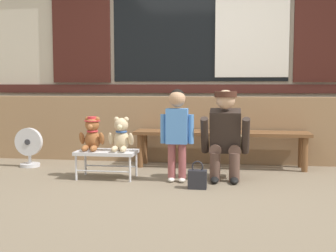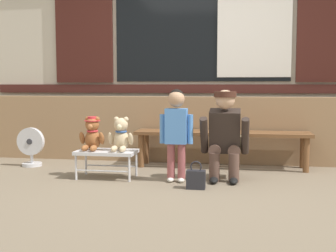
{
  "view_description": "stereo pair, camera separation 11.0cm",
  "coord_description": "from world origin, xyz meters",
  "px_view_note": "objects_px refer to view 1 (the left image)",
  "views": [
    {
      "loc": [
        0.46,
        -4.26,
        1.0
      ],
      "look_at": [
        -0.24,
        0.5,
        0.55
      ],
      "focal_mm": 46.92,
      "sensor_mm": 36.0,
      "label": 1
    },
    {
      "loc": [
        0.57,
        -4.24,
        1.0
      ],
      "look_at": [
        -0.24,
        0.5,
        0.55
      ],
      "focal_mm": 46.92,
      "sensor_mm": 36.0,
      "label": 2
    }
  ],
  "objects_px": {
    "teddy_bear_plain": "(121,136)",
    "handbag_on_ground": "(197,179)",
    "teddy_bear_with_hat": "(92,134)",
    "child_standing": "(177,125)",
    "wooden_bench_long": "(221,137)",
    "floor_fan": "(29,147)",
    "small_display_bench": "(107,154)",
    "adult_crouching": "(226,135)"
  },
  "relations": [
    {
      "from": "small_display_bench",
      "to": "child_standing",
      "type": "relative_size",
      "value": 0.67
    },
    {
      "from": "child_standing",
      "to": "handbag_on_ground",
      "type": "height_order",
      "value": "child_standing"
    },
    {
      "from": "floor_fan",
      "to": "small_display_bench",
      "type": "bearing_deg",
      "value": -24.09
    },
    {
      "from": "teddy_bear_with_hat",
      "to": "small_display_bench",
      "type": "bearing_deg",
      "value": -0.77
    },
    {
      "from": "adult_crouching",
      "to": "teddy_bear_plain",
      "type": "bearing_deg",
      "value": -174.99
    },
    {
      "from": "teddy_bear_plain",
      "to": "child_standing",
      "type": "height_order",
      "value": "child_standing"
    },
    {
      "from": "adult_crouching",
      "to": "teddy_bear_with_hat",
      "type": "bearing_deg",
      "value": -176.14
    },
    {
      "from": "wooden_bench_long",
      "to": "teddy_bear_with_hat",
      "type": "xyz_separation_m",
      "value": [
        -1.35,
        -0.81,
        0.1
      ]
    },
    {
      "from": "wooden_bench_long",
      "to": "teddy_bear_with_hat",
      "type": "bearing_deg",
      "value": -149.13
    },
    {
      "from": "teddy_bear_with_hat",
      "to": "child_standing",
      "type": "distance_m",
      "value": 0.94
    },
    {
      "from": "teddy_bear_plain",
      "to": "child_standing",
      "type": "distance_m",
      "value": 0.62
    },
    {
      "from": "wooden_bench_long",
      "to": "child_standing",
      "type": "xyz_separation_m",
      "value": [
        -0.43,
        -0.87,
        0.22
      ]
    },
    {
      "from": "teddy_bear_plain",
      "to": "handbag_on_ground",
      "type": "height_order",
      "value": "teddy_bear_plain"
    },
    {
      "from": "teddy_bear_with_hat",
      "to": "floor_fan",
      "type": "distance_m",
      "value": 1.12
    },
    {
      "from": "teddy_bear_plain",
      "to": "floor_fan",
      "type": "xyz_separation_m",
      "value": [
        -1.29,
        0.5,
        -0.23
      ]
    },
    {
      "from": "handbag_on_ground",
      "to": "small_display_bench",
      "type": "bearing_deg",
      "value": 161.42
    },
    {
      "from": "wooden_bench_long",
      "to": "child_standing",
      "type": "distance_m",
      "value": 1.0
    },
    {
      "from": "wooden_bench_long",
      "to": "floor_fan",
      "type": "distance_m",
      "value": 2.35
    },
    {
      "from": "teddy_bear_with_hat",
      "to": "child_standing",
      "type": "relative_size",
      "value": 0.38
    },
    {
      "from": "handbag_on_ground",
      "to": "floor_fan",
      "type": "relative_size",
      "value": 0.57
    },
    {
      "from": "wooden_bench_long",
      "to": "floor_fan",
      "type": "relative_size",
      "value": 4.37
    },
    {
      "from": "small_display_bench",
      "to": "child_standing",
      "type": "height_order",
      "value": "child_standing"
    },
    {
      "from": "small_display_bench",
      "to": "teddy_bear_with_hat",
      "type": "xyz_separation_m",
      "value": [
        -0.16,
        0.0,
        0.21
      ]
    },
    {
      "from": "teddy_bear_plain",
      "to": "handbag_on_ground",
      "type": "bearing_deg",
      "value": -21.89
    },
    {
      "from": "teddy_bear_with_hat",
      "to": "adult_crouching",
      "type": "bearing_deg",
      "value": 3.86
    },
    {
      "from": "small_display_bench",
      "to": "teddy_bear_with_hat",
      "type": "bearing_deg",
      "value": 179.23
    },
    {
      "from": "small_display_bench",
      "to": "teddy_bear_with_hat",
      "type": "distance_m",
      "value": 0.26
    },
    {
      "from": "teddy_bear_with_hat",
      "to": "adult_crouching",
      "type": "relative_size",
      "value": 0.38
    },
    {
      "from": "teddy_bear_with_hat",
      "to": "handbag_on_ground",
      "type": "height_order",
      "value": "teddy_bear_with_hat"
    },
    {
      "from": "wooden_bench_long",
      "to": "teddy_bear_plain",
      "type": "bearing_deg",
      "value": -141.92
    },
    {
      "from": "wooden_bench_long",
      "to": "teddy_bear_plain",
      "type": "height_order",
      "value": "teddy_bear_plain"
    },
    {
      "from": "teddy_bear_with_hat",
      "to": "teddy_bear_plain",
      "type": "bearing_deg",
      "value": -0.13
    },
    {
      "from": "small_display_bench",
      "to": "teddy_bear_plain",
      "type": "distance_m",
      "value": 0.25
    },
    {
      "from": "handbag_on_ground",
      "to": "child_standing",
      "type": "bearing_deg",
      "value": 130.49
    },
    {
      "from": "teddy_bear_plain",
      "to": "child_standing",
      "type": "relative_size",
      "value": 0.38
    },
    {
      "from": "small_display_bench",
      "to": "handbag_on_ground",
      "type": "bearing_deg",
      "value": -18.58
    },
    {
      "from": "adult_crouching",
      "to": "handbag_on_ground",
      "type": "bearing_deg",
      "value": -121.29
    },
    {
      "from": "teddy_bear_with_hat",
      "to": "adult_crouching",
      "type": "height_order",
      "value": "adult_crouching"
    },
    {
      "from": "child_standing",
      "to": "adult_crouching",
      "type": "relative_size",
      "value": 1.01
    },
    {
      "from": "teddy_bear_with_hat",
      "to": "teddy_bear_plain",
      "type": "xyz_separation_m",
      "value": [
        0.32,
        -0.0,
        -0.01
      ]
    },
    {
      "from": "teddy_bear_with_hat",
      "to": "adult_crouching",
      "type": "xyz_separation_m",
      "value": [
        1.43,
        0.1,
        0.01
      ]
    },
    {
      "from": "floor_fan",
      "to": "teddy_bear_with_hat",
      "type": "bearing_deg",
      "value": -27.42
    }
  ]
}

